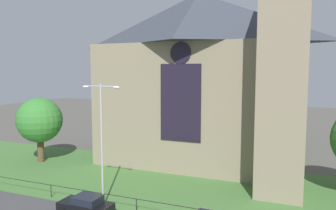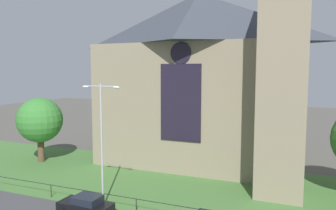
% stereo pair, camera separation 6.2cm
% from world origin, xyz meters
% --- Properties ---
extents(ground, '(160.00, 160.00, 0.00)m').
position_xyz_m(ground, '(0.00, 10.00, 0.00)').
color(ground, '#56544C').
extents(grass_verge, '(120.00, 20.00, 0.01)m').
position_xyz_m(grass_verge, '(0.00, 8.00, 0.00)').
color(grass_verge, '#477538').
rests_on(grass_verge, ground).
extents(church_building, '(23.20, 16.20, 26.00)m').
position_xyz_m(church_building, '(0.08, 17.88, 10.27)').
color(church_building, gray).
rests_on(church_building, ground).
extents(iron_railing, '(33.45, 0.07, 1.13)m').
position_xyz_m(iron_railing, '(-0.69, 2.50, 0.98)').
color(iron_railing, black).
rests_on(iron_railing, ground).
extents(tree_left_far, '(5.39, 5.39, 7.80)m').
position_xyz_m(tree_left_far, '(-18.21, 11.10, 5.06)').
color(tree_left_far, brown).
rests_on(tree_left_far, ground).
extents(streetlamp_near, '(3.37, 0.26, 9.97)m').
position_xyz_m(streetlamp_near, '(-3.67, 2.40, 6.18)').
color(streetlamp_near, '#B2B2B7').
rests_on(streetlamp_near, ground).
extents(parked_car_black, '(4.25, 2.12, 1.51)m').
position_xyz_m(parked_car_black, '(-4.08, 0.72, 0.74)').
color(parked_car_black, black).
rests_on(parked_car_black, ground).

